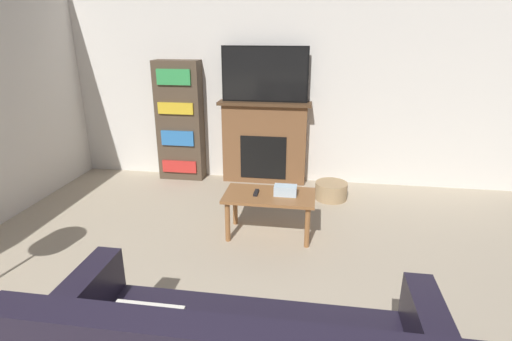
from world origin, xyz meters
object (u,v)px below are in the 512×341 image
tv (265,74)px  storage_basket (331,191)px  coffee_table (269,201)px  bookshelf (180,121)px  fireplace (264,142)px

tv → storage_basket: size_ratio=2.82×
coffee_table → bookshelf: bookshelf is taller
bookshelf → fireplace: bearing=1.1°
tv → bookshelf: tv is taller
tv → storage_basket: bearing=-27.4°
bookshelf → tv: bearing=0.1°
fireplace → storage_basket: 1.12m
tv → storage_basket: tv is taller
fireplace → coffee_table: bearing=-80.5°
fireplace → coffee_table: (0.25, -1.52, -0.18)m
fireplace → bookshelf: size_ratio=0.75×
coffee_table → bookshelf: bearing=133.3°
tv → coffee_table: tv is taller
bookshelf → coffee_table: bearing=-46.7°
coffee_table → storage_basket: size_ratio=2.29×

